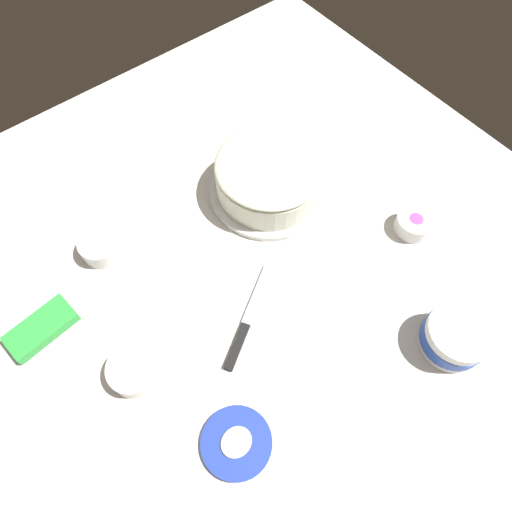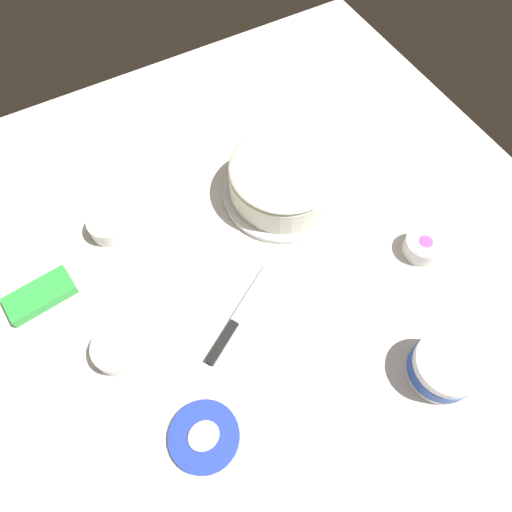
{
  "view_description": "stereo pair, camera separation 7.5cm",
  "coord_description": "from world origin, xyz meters",
  "px_view_note": "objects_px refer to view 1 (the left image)",
  "views": [
    {
      "loc": [
        -0.21,
        -0.29,
        0.87
      ],
      "look_at": [
        0.08,
        0.07,
        0.04
      ],
      "focal_mm": 32.23,
      "sensor_mm": 36.0,
      "label": 1
    },
    {
      "loc": [
        -0.15,
        -0.33,
        0.87
      ],
      "look_at": [
        0.08,
        0.07,
        0.04
      ],
      "focal_mm": 32.23,
      "sensor_mm": 36.0,
      "label": 2
    }
  ],
  "objects_px": {
    "sprinkle_bowl_yellow": "(101,246)",
    "sprinkle_bowl_rainbow": "(414,223)",
    "frosting_tub": "(455,336)",
    "frosting_tub_lid": "(236,443)",
    "sprinkle_bowl_orange": "(134,370)",
    "candy_box_lower": "(41,328)",
    "frosted_cake": "(270,177)",
    "spreading_knife": "(246,324)"
  },
  "relations": [
    {
      "from": "frosting_tub",
      "to": "sprinkle_bowl_yellow",
      "type": "xyz_separation_m",
      "value": [
        -0.43,
        0.6,
        -0.01
      ]
    },
    {
      "from": "sprinkle_bowl_yellow",
      "to": "sprinkle_bowl_orange",
      "type": "bearing_deg",
      "value": -106.99
    },
    {
      "from": "frosting_tub",
      "to": "sprinkle_bowl_yellow",
      "type": "bearing_deg",
      "value": 125.46
    },
    {
      "from": "sprinkle_bowl_rainbow",
      "to": "candy_box_lower",
      "type": "distance_m",
      "value": 0.8
    },
    {
      "from": "frosting_tub_lid",
      "to": "candy_box_lower",
      "type": "bearing_deg",
      "value": 113.34
    },
    {
      "from": "sprinkle_bowl_orange",
      "to": "sprinkle_bowl_rainbow",
      "type": "relative_size",
      "value": 1.2
    },
    {
      "from": "frosted_cake",
      "to": "sprinkle_bowl_yellow",
      "type": "bearing_deg",
      "value": 165.9
    },
    {
      "from": "frosted_cake",
      "to": "sprinkle_bowl_orange",
      "type": "height_order",
      "value": "frosted_cake"
    },
    {
      "from": "frosting_tub",
      "to": "frosting_tub_lid",
      "type": "height_order",
      "value": "frosting_tub"
    },
    {
      "from": "frosted_cake",
      "to": "sprinkle_bowl_orange",
      "type": "xyz_separation_m",
      "value": [
        -0.47,
        -0.18,
        -0.03
      ]
    },
    {
      "from": "frosting_tub_lid",
      "to": "sprinkle_bowl_orange",
      "type": "distance_m",
      "value": 0.23
    },
    {
      "from": "frosting_tub",
      "to": "candy_box_lower",
      "type": "bearing_deg",
      "value": 139.89
    },
    {
      "from": "frosted_cake",
      "to": "sprinkle_bowl_orange",
      "type": "relative_size",
      "value": 2.89
    },
    {
      "from": "frosted_cake",
      "to": "candy_box_lower",
      "type": "relative_size",
      "value": 2.07
    },
    {
      "from": "frosting_tub_lid",
      "to": "frosting_tub",
      "type": "bearing_deg",
      "value": -14.2
    },
    {
      "from": "sprinkle_bowl_rainbow",
      "to": "frosting_tub",
      "type": "bearing_deg",
      "value": -122.05
    },
    {
      "from": "sprinkle_bowl_orange",
      "to": "candy_box_lower",
      "type": "relative_size",
      "value": 0.72
    },
    {
      "from": "frosted_cake",
      "to": "sprinkle_bowl_yellow",
      "type": "relative_size",
      "value": 3.11
    },
    {
      "from": "sprinkle_bowl_orange",
      "to": "candy_box_lower",
      "type": "xyz_separation_m",
      "value": [
        -0.1,
        0.19,
        -0.01
      ]
    },
    {
      "from": "sprinkle_bowl_rainbow",
      "to": "frosted_cake",
      "type": "bearing_deg",
      "value": 123.41
    },
    {
      "from": "spreading_knife",
      "to": "sprinkle_bowl_orange",
      "type": "height_order",
      "value": "sprinkle_bowl_orange"
    },
    {
      "from": "frosted_cake",
      "to": "sprinkle_bowl_rainbow",
      "type": "relative_size",
      "value": 3.45
    },
    {
      "from": "spreading_knife",
      "to": "sprinkle_bowl_yellow",
      "type": "bearing_deg",
      "value": 112.96
    },
    {
      "from": "frosting_tub",
      "to": "candy_box_lower",
      "type": "xyz_separation_m",
      "value": [
        -0.61,
        0.51,
        -0.03
      ]
    },
    {
      "from": "spreading_knife",
      "to": "sprinkle_bowl_yellow",
      "type": "relative_size",
      "value": 2.36
    },
    {
      "from": "frosting_tub",
      "to": "sprinkle_bowl_yellow",
      "type": "distance_m",
      "value": 0.74
    },
    {
      "from": "frosted_cake",
      "to": "spreading_knife",
      "type": "bearing_deg",
      "value": -136.88
    },
    {
      "from": "frosting_tub_lid",
      "to": "sprinkle_bowl_rainbow",
      "type": "xyz_separation_m",
      "value": [
        0.58,
        0.11,
        0.02
      ]
    },
    {
      "from": "frosted_cake",
      "to": "spreading_knife",
      "type": "relative_size",
      "value": 1.32
    },
    {
      "from": "frosting_tub",
      "to": "sprinkle_bowl_rainbow",
      "type": "distance_m",
      "value": 0.27
    },
    {
      "from": "spreading_knife",
      "to": "sprinkle_bowl_yellow",
      "type": "distance_m",
      "value": 0.36
    },
    {
      "from": "frosted_cake",
      "to": "candy_box_lower",
      "type": "bearing_deg",
      "value": 178.93
    },
    {
      "from": "sprinkle_bowl_yellow",
      "to": "sprinkle_bowl_orange",
      "type": "height_order",
      "value": "sprinkle_bowl_yellow"
    },
    {
      "from": "candy_box_lower",
      "to": "spreading_knife",
      "type": "bearing_deg",
      "value": -43.45
    },
    {
      "from": "spreading_knife",
      "to": "sprinkle_bowl_orange",
      "type": "relative_size",
      "value": 2.19
    },
    {
      "from": "frosting_tub_lid",
      "to": "sprinkle_bowl_orange",
      "type": "relative_size",
      "value": 1.31
    },
    {
      "from": "spreading_knife",
      "to": "candy_box_lower",
      "type": "relative_size",
      "value": 1.57
    },
    {
      "from": "frosting_tub",
      "to": "spreading_knife",
      "type": "relative_size",
      "value": 0.58
    },
    {
      "from": "frosting_tub",
      "to": "sprinkle_bowl_orange",
      "type": "xyz_separation_m",
      "value": [
        -0.51,
        0.33,
        -0.02
      ]
    },
    {
      "from": "frosting_tub",
      "to": "sprinkle_bowl_rainbow",
      "type": "relative_size",
      "value": 1.53
    },
    {
      "from": "sprinkle_bowl_yellow",
      "to": "sprinkle_bowl_rainbow",
      "type": "relative_size",
      "value": 1.11
    },
    {
      "from": "frosting_tub_lid",
      "to": "candy_box_lower",
      "type": "distance_m",
      "value": 0.44
    }
  ]
}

